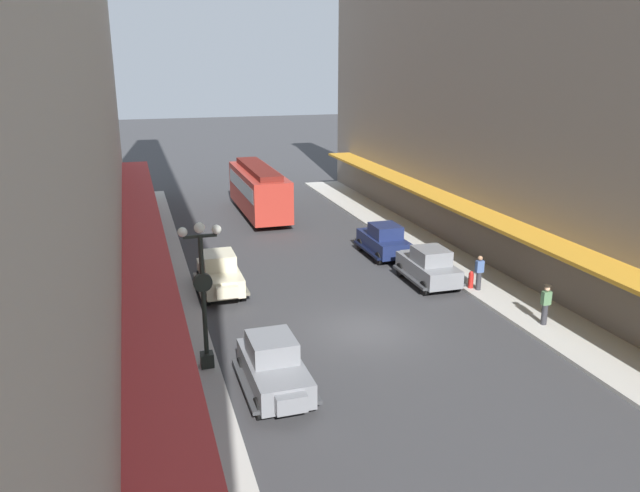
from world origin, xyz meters
name	(u,v)px	position (x,y,z in m)	size (l,w,h in m)	color
ground_plane	(364,330)	(0.00, 0.00, 0.00)	(200.00, 200.00, 0.00)	#38383A
sidewalk_left	(172,354)	(-7.50, 0.00, 0.07)	(3.00, 60.00, 0.15)	#B7B5AD
sidewalk_right	(526,307)	(7.50, 0.00, 0.07)	(3.00, 60.00, 0.15)	#B7B5AD
building_row_right	(609,67)	(10.23, 0.00, 10.07)	(4.30, 60.00, 20.15)	slate
parked_car_0	(384,240)	(4.53, 8.86, 0.94)	(2.14, 4.26, 1.84)	#19234C
parked_car_1	(274,365)	(-4.51, -3.58, 0.94)	(2.18, 4.27, 1.84)	slate
parked_car_2	(220,273)	(-4.86, 5.99, 0.94)	(2.15, 4.26, 1.84)	beige
parked_car_3	(428,265)	(4.87, 4.13, 0.94)	(2.19, 4.28, 1.84)	slate
streetcar	(259,188)	(-0.08, 20.12, 1.90)	(2.54, 9.60, 3.46)	#A52D23
lamp_post_with_clock	(203,290)	(-6.40, -1.48, 2.99)	(1.42, 0.44, 5.16)	black
fire_hydrant	(471,279)	(6.35, 2.69, 0.56)	(0.24, 0.24, 0.82)	#B21E19
pedestrian_0	(135,220)	(-8.40, 17.26, 0.99)	(0.36, 0.24, 1.64)	#4C4238
pedestrian_1	(479,272)	(6.56, 2.38, 0.99)	(0.36, 0.24, 1.64)	#2D2D33
pedestrian_2	(546,304)	(7.00, -1.88, 1.01)	(0.36, 0.28, 1.67)	#2D2D33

